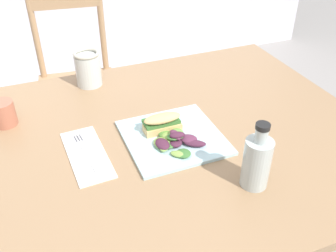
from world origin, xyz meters
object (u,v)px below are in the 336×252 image
cup_extra_side (3,113)px  bottle_cold_brew (256,164)px  plate_lunch (173,137)px  fork_on_napkin (85,150)px  mason_jar_iced_tea (88,70)px  chair_wooden_far (77,84)px  dining_table (169,164)px  sandwich_half_front (162,122)px

cup_extra_side → bottle_cold_brew: bearing=-42.3°
plate_lunch → fork_on_napkin: size_ratio=1.48×
mason_jar_iced_tea → cup_extra_side: bearing=-151.8°
chair_wooden_far → mason_jar_iced_tea: bearing=-92.2°
cup_extra_side → mason_jar_iced_tea: bearing=28.2°
chair_wooden_far → dining_table: bearing=-82.3°
cup_extra_side → fork_on_napkin: bearing=-48.9°
sandwich_half_front → fork_on_napkin: 0.24m
fork_on_napkin → bottle_cold_brew: bottle_cold_brew is taller
chair_wooden_far → cup_extra_side: 0.86m
fork_on_napkin → cup_extra_side: cup_extra_side is taller
cup_extra_side → sandwich_half_front: bearing=-27.2°
chair_wooden_far → fork_on_napkin: 1.01m
chair_wooden_far → plate_lunch: 1.05m
dining_table → cup_extra_side: cup_extra_side is taller
mason_jar_iced_tea → bottle_cold_brew: bearing=-68.3°
sandwich_half_front → bottle_cold_brew: 0.32m
dining_table → fork_on_napkin: 0.28m
plate_lunch → bottle_cold_brew: (0.11, -0.25, 0.06)m
dining_table → cup_extra_side: (-0.45, 0.24, 0.16)m
plate_lunch → sandwich_half_front: 0.06m
mason_jar_iced_tea → plate_lunch: bearing=-70.1°
bottle_cold_brew → cup_extra_side: 0.76m
sandwich_half_front → cup_extra_side: bearing=152.8°
plate_lunch → sandwich_half_front: size_ratio=2.43×
cup_extra_side → chair_wooden_far: bearing=66.5°
dining_table → fork_on_napkin: (-0.25, 0.01, 0.12)m
sandwich_half_front → fork_on_napkin: size_ratio=0.61×
chair_wooden_far → sandwich_half_front: (0.11, -0.95, 0.33)m
sandwich_half_front → fork_on_napkin: bearing=-178.8°
sandwich_half_front → fork_on_napkin: sandwich_half_front is taller
plate_lunch → bottle_cold_brew: size_ratio=1.52×
dining_table → cup_extra_side: bearing=152.0°
bottle_cold_brew → cup_extra_side: (-0.56, 0.51, -0.02)m
mason_jar_iced_tea → cup_extra_side: mason_jar_iced_tea is taller
chair_wooden_far → sandwich_half_front: chair_wooden_far is taller
plate_lunch → fork_on_napkin: bearing=171.5°
fork_on_napkin → plate_lunch: bearing=-8.5°
sandwich_half_front → bottle_cold_brew: size_ratio=0.62×
chair_wooden_far → bottle_cold_brew: bearing=-78.8°
sandwich_half_front → mason_jar_iced_tea: mason_jar_iced_tea is taller
chair_wooden_far → mason_jar_iced_tea: chair_wooden_far is taller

